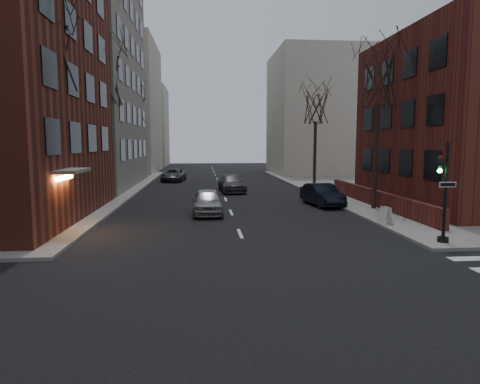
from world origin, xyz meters
name	(u,v)px	position (x,y,z in m)	size (l,w,h in m)	color
ground	(299,373)	(0.00, 0.00, 0.00)	(160.00, 160.00, 0.00)	black
building_left_tan	(29,32)	(-17.00, 34.00, 14.00)	(18.00, 18.00, 28.00)	gray
low_wall_right	(375,198)	(9.30, 19.00, 0.65)	(0.35, 16.00, 1.00)	#5B251A
building_distant_la	(106,108)	(-15.00, 55.00, 9.00)	(14.00, 16.00, 18.00)	beige
building_distant_ra	(326,114)	(15.00, 50.00, 8.00)	(14.00, 14.00, 16.00)	beige
building_distant_lb	(139,127)	(-13.00, 72.00, 7.00)	(10.00, 12.00, 14.00)	beige
traffic_signal	(444,199)	(7.94, 8.99, 1.91)	(0.76, 0.44, 4.00)	black
tree_left_a	(48,49)	(-8.80, 14.00, 8.47)	(4.18, 4.18, 10.26)	#2D231C
tree_left_b	(105,78)	(-8.80, 26.00, 8.91)	(4.40, 4.40, 10.80)	#2D231C
tree_left_c	(135,106)	(-8.80, 40.00, 8.03)	(3.96, 3.96, 9.72)	#2D231C
tree_right_a	(378,77)	(8.80, 18.00, 8.03)	(3.96, 3.96, 9.72)	#2D231C
tree_right_b	(316,105)	(8.80, 32.00, 7.59)	(3.74, 3.74, 9.18)	#2D231C
streetlamp_near	(103,141)	(-8.20, 22.00, 4.24)	(0.36, 0.36, 6.28)	black
streetlamp_far	(144,142)	(-8.20, 42.00, 4.24)	(0.36, 0.36, 6.28)	black
parked_sedan	(322,195)	(6.20, 20.30, 0.73)	(1.54, 4.42, 1.46)	black
car_lane_silver	(207,202)	(-1.41, 17.57, 0.74)	(1.74, 4.32, 1.47)	#949499
car_lane_gray	(232,184)	(0.80, 28.72, 0.71)	(1.99, 4.90, 1.42)	#3B3A3F
car_lane_far	(174,175)	(-4.78, 39.34, 0.67)	(2.21, 4.80, 1.33)	#3E3F43
sandwich_board	(386,215)	(7.30, 12.90, 0.59)	(0.39, 0.54, 0.87)	white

